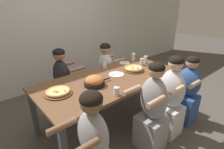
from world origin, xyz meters
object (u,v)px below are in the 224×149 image
Objects in this scene: diner_far_midright at (106,72)px; diner_near_center at (152,111)px; empty_plate_a at (125,63)px; empty_plate_b at (116,74)px; skillet_bowl at (94,81)px; drinking_glass_d at (133,57)px; pizza_board_main at (58,92)px; diner_near_right at (187,93)px; pizza_board_second at (134,69)px; cocktail_glass_blue at (116,92)px; diner_near_left at (93,149)px; drinking_glass_b at (90,99)px; drinking_glass_a at (145,60)px; diner_near_midright at (170,100)px; diner_far_midleft at (63,85)px; drinking_glass_e at (142,62)px; drinking_glass_c at (105,66)px.

diner_near_center reaches higher than diner_far_midright.
empty_plate_a and empty_plate_b have the same top height.
drinking_glass_d is at bearing 18.58° from skillet_bowl.
pizza_board_main is 1.78× the size of empty_plate_a.
diner_near_right reaches higher than skillet_bowl.
pizza_board_second is at bearing -112.97° from empty_plate_a.
diner_far_midright is 0.92× the size of diner_near_center.
diner_near_right is (1.22, -0.30, -0.32)m from cocktail_glass_blue.
diner_near_center reaches higher than drinking_glass_d.
skillet_bowl is (-0.80, -0.03, 0.02)m from pizza_board_second.
diner_near_left is at bearing -141.99° from empty_plate_b.
diner_near_center reaches higher than drinking_glass_b.
drinking_glass_b is at bearing -162.93° from drinking_glass_a.
diner_far_midleft is at bearing 31.10° from diner_near_midright.
drinking_glass_e is (1.12, 0.12, -0.00)m from skillet_bowl.
skillet_bowl is 0.48m from empty_plate_b.
diner_near_center is (-0.10, -0.78, -0.23)m from empty_plate_b.
drinking_glass_d is (0.40, 0.38, 0.03)m from pizza_board_second.
drinking_glass_d is at bearing -20.69° from diner_near_midright.
pizza_board_main is at bearing 176.94° from pizza_board_second.
drinking_glass_a is at bearing 64.30° from diner_far_midleft.
skillet_bowl is 2.12× the size of empty_plate_a.
drinking_glass_e is 0.11× the size of diner_near_left.
empty_plate_a is 1.16m from diner_far_midleft.
drinking_glass_e is at bearing 17.82° from drinking_glass_b.
diner_near_left reaches higher than drinking_glass_c.
diner_far_midright is (0.04, 1.47, -0.03)m from diner_near_midright.
diner_far_midleft is 1.55m from diner_near_center.
drinking_glass_e is (0.32, 0.10, 0.02)m from pizza_board_second.
diner_near_midright reaches higher than drinking_glass_e.
pizza_board_main is at bearing 57.96° from diner_near_midright.
diner_near_right is 0.95× the size of diner_far_midleft.
diner_far_midright reaches higher than diner_near_right.
cocktail_glass_blue is (-0.43, -0.48, 0.04)m from empty_plate_b.
cocktail_glass_blue is at bearing 7.14° from diner_far_midleft.
drinking_glass_c is 0.10× the size of diner_near_right.
drinking_glass_d is (0.24, 0.01, 0.06)m from empty_plate_a.
diner_near_left reaches higher than pizza_board_main.
diner_near_midright reaches higher than pizza_board_second.
diner_near_right is at bearing -28.79° from skillet_bowl.
diner_near_midright reaches higher than skillet_bowl.
pizza_board_second is 0.34m from empty_plate_b.
diner_near_left is (-0.56, -0.30, -0.29)m from cocktail_glass_blue.
cocktail_glass_blue is 0.91× the size of drinking_glass_d.
diner_near_right is at bearing -86.75° from drinking_glass_d.
diner_near_left is at bearing -143.69° from empty_plate_a.
diner_near_left is at bearing -121.85° from drinking_glass_b.
drinking_glass_c is 0.56m from diner_far_midright.
diner_near_right is (1.26, -0.69, -0.33)m from skillet_bowl.
diner_near_midright is (-0.02, -0.72, -0.26)m from pizza_board_second.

